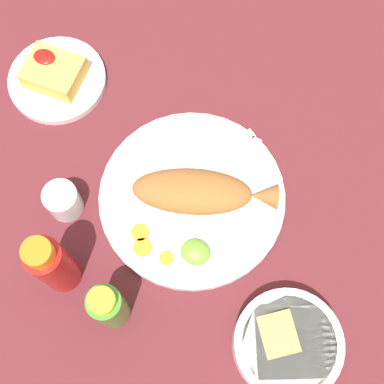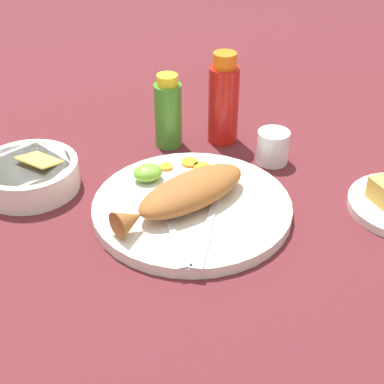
% 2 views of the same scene
% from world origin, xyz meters
% --- Properties ---
extents(ground_plane, '(4.00, 4.00, 0.00)m').
position_xyz_m(ground_plane, '(0.00, 0.00, 0.00)').
color(ground_plane, '#561E23').
extents(main_plate, '(0.31, 0.31, 0.02)m').
position_xyz_m(main_plate, '(0.00, 0.00, 0.01)').
color(main_plate, silver).
rests_on(main_plate, ground_plane).
extents(fried_fish, '(0.24, 0.13, 0.05)m').
position_xyz_m(fried_fish, '(-0.01, -0.00, 0.04)').
color(fried_fish, '#935628').
rests_on(fried_fish, main_plate).
extents(fork_near, '(0.12, 0.16, 0.00)m').
position_xyz_m(fork_near, '(-0.01, -0.08, 0.02)').
color(fork_near, silver).
rests_on(fork_near, main_plate).
extents(fork_far, '(0.04, 0.18, 0.00)m').
position_xyz_m(fork_far, '(-0.05, -0.06, 0.02)').
color(fork_far, silver).
rests_on(fork_far, main_plate).
extents(carrot_slice_near, '(0.03, 0.03, 0.00)m').
position_xyz_m(carrot_slice_near, '(0.04, 0.11, 0.02)').
color(carrot_slice_near, orange).
rests_on(carrot_slice_near, main_plate).
extents(carrot_slice_mid, '(0.03, 0.03, 0.00)m').
position_xyz_m(carrot_slice_mid, '(0.05, 0.09, 0.02)').
color(carrot_slice_mid, orange).
rests_on(carrot_slice_mid, main_plate).
extents(carrot_slice_far, '(0.02, 0.02, 0.00)m').
position_xyz_m(carrot_slice_far, '(0.00, 0.11, 0.02)').
color(carrot_slice_far, orange).
rests_on(carrot_slice_far, main_plate).
extents(lime_wedge_main, '(0.05, 0.04, 0.03)m').
position_xyz_m(lime_wedge_main, '(-0.04, 0.09, 0.03)').
color(lime_wedge_main, '#6BB233').
rests_on(lime_wedge_main, main_plate).
extents(hot_sauce_bottle_red, '(0.05, 0.05, 0.17)m').
position_xyz_m(hot_sauce_bottle_red, '(0.14, 0.19, 0.08)').
color(hot_sauce_bottle_red, '#B21914').
rests_on(hot_sauce_bottle_red, ground_plane).
extents(hot_sauce_bottle_green, '(0.05, 0.05, 0.14)m').
position_xyz_m(hot_sauce_bottle_green, '(0.04, 0.21, 0.06)').
color(hot_sauce_bottle_green, '#3D8428').
rests_on(hot_sauce_bottle_green, ground_plane).
extents(salt_cup, '(0.06, 0.06, 0.06)m').
position_xyz_m(salt_cup, '(0.19, 0.09, 0.03)').
color(salt_cup, silver).
rests_on(salt_cup, ground_plane).
extents(guacamole_bowl, '(0.16, 0.16, 0.06)m').
position_xyz_m(guacamole_bowl, '(-0.22, 0.17, 0.03)').
color(guacamole_bowl, white).
rests_on(guacamole_bowl, ground_plane).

